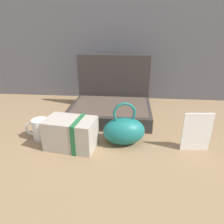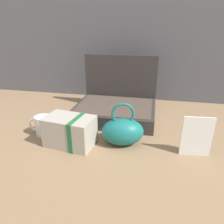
{
  "view_description": "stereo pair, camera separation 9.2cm",
  "coord_description": "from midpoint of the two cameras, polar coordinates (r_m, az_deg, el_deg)",
  "views": [
    {
      "loc": [
        0.05,
        -0.86,
        0.49
      ],
      "look_at": [
        -0.03,
        -0.02,
        0.13
      ],
      "focal_mm": 32.93,
      "sensor_mm": 36.0,
      "label": 1
    },
    {
      "loc": [
        0.14,
        -0.85,
        0.49
      ],
      "look_at": [
        -0.03,
        -0.02,
        0.13
      ],
      "focal_mm": 32.93,
      "sensor_mm": 36.0,
      "label": 2
    }
  ],
  "objects": [
    {
      "name": "open_suitcase",
      "position": [
        1.17,
        -2.41,
        2.16
      ],
      "size": [
        0.44,
        0.36,
        0.32
      ],
      "color": "#332D2B",
      "rests_on": "ground_plane"
    },
    {
      "name": "info_card_left",
      "position": [
        0.89,
        19.78,
        -5.37
      ],
      "size": [
        0.12,
        0.02,
        0.17
      ],
      "primitive_type": "cube",
      "rotation": [
        0.0,
        0.0,
        0.09
      ],
      "color": "white",
      "rests_on": "ground_plane"
    },
    {
      "name": "coffee_mug",
      "position": [
        1.01,
        -21.81,
        -4.46
      ],
      "size": [
        0.11,
        0.07,
        0.09
      ],
      "color": "white",
      "rests_on": "ground_plane"
    },
    {
      "name": "ground_plane",
      "position": [
        0.99,
        -0.98,
        -6.4
      ],
      "size": [
        6.0,
        6.0,
        0.0
      ],
      "primitive_type": "plane",
      "color": "#8C6D4C"
    },
    {
      "name": "cream_toiletry_bag",
      "position": [
        0.89,
        -14.05,
        -5.87
      ],
      "size": [
        0.22,
        0.15,
        0.13
      ],
      "color": "#B2A899",
      "rests_on": "ground_plane"
    },
    {
      "name": "teal_pouch_handbag",
      "position": [
        0.89,
        0.41,
        -5.19
      ],
      "size": [
        0.2,
        0.16,
        0.19
      ],
      "color": "#196B66",
      "rests_on": "ground_plane"
    }
  ]
}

